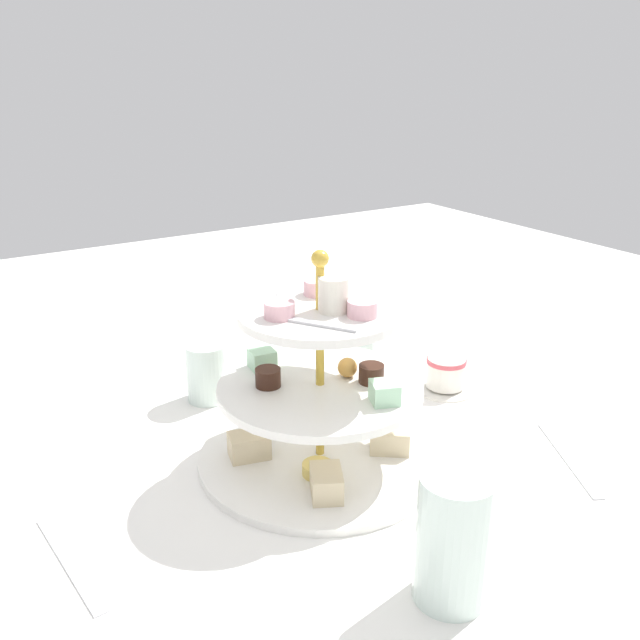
{
  "coord_description": "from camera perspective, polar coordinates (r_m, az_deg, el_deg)",
  "views": [
    {
      "loc": [
        0.62,
        -0.39,
        0.46
      ],
      "look_at": [
        0.0,
        0.0,
        0.18
      ],
      "focal_mm": 38.35,
      "sensor_mm": 36.0,
      "label": 1
    }
  ],
  "objects": [
    {
      "name": "ground_plane",
      "position": [
        0.86,
        0.0,
        -11.61
      ],
      "size": [
        2.4,
        2.4,
        0.0
      ],
      "primitive_type": "plane",
      "color": "white"
    },
    {
      "name": "water_glass_short_left",
      "position": [
        1.07,
        3.06,
        -2.52
      ],
      "size": [
        0.06,
        0.06,
        0.08
      ],
      "primitive_type": "cylinder",
      "color": "silver",
      "rests_on": "ground_plane"
    },
    {
      "name": "tiered_serving_stand",
      "position": [
        0.82,
        0.03,
        -7.0
      ],
      "size": [
        0.3,
        0.3,
        0.27
      ],
      "color": "white",
      "rests_on": "ground_plane"
    },
    {
      "name": "butter_knife_left",
      "position": [
        0.75,
        -20.16,
        -18.42
      ],
      "size": [
        0.17,
        0.03,
        0.0
      ],
      "primitive_type": "cube",
      "rotation": [
        0.0,
        0.0,
        6.38
      ],
      "color": "silver",
      "rests_on": "ground_plane"
    },
    {
      "name": "teacup_with_saucer",
      "position": [
        1.04,
        10.43,
        -4.5
      ],
      "size": [
        0.09,
        0.09,
        0.05
      ],
      "color": "white",
      "rests_on": "ground_plane"
    },
    {
      "name": "water_glass_mid_back",
      "position": [
        1.0,
        -9.41,
        -4.3
      ],
      "size": [
        0.06,
        0.06,
        0.09
      ],
      "primitive_type": "cylinder",
      "color": "silver",
      "rests_on": "ground_plane"
    },
    {
      "name": "butter_knife_right",
      "position": [
        0.91,
        20.04,
        -10.76
      ],
      "size": [
        0.16,
        0.09,
        0.0
      ],
      "primitive_type": "cube",
      "rotation": [
        0.0,
        0.0,
        8.93
      ],
      "color": "silver",
      "rests_on": "ground_plane"
    },
    {
      "name": "water_glass_tall_right",
      "position": [
        0.65,
        11.07,
        -17.47
      ],
      "size": [
        0.07,
        0.07,
        0.13
      ],
      "primitive_type": "cylinder",
      "color": "silver",
      "rests_on": "ground_plane"
    }
  ]
}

